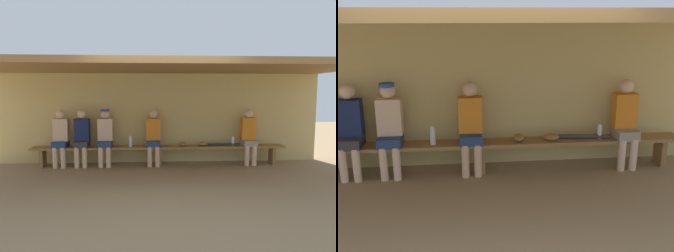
{
  "view_description": "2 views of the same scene",
  "coord_description": "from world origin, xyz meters",
  "views": [
    {
      "loc": [
        -0.22,
        -5.67,
        1.72
      ],
      "look_at": [
        0.18,
        1.3,
        0.97
      ],
      "focal_mm": 32.77,
      "sensor_mm": 36.0,
      "label": 1
    },
    {
      "loc": [
        -0.24,
        -3.99,
        2.29
      ],
      "look_at": [
        0.32,
        1.23,
        0.78
      ],
      "focal_mm": 42.83,
      "sensor_mm": 36.0,
      "label": 2
    }
  ],
  "objects": [
    {
      "name": "baseball_glove_tan",
      "position": [
        0.55,
        1.56,
        0.51
      ],
      "size": [
        0.21,
        0.27,
        0.09
      ],
      "primitive_type": "ellipsoid",
      "rotation": [
        0.0,
        0.0,
        4.54
      ],
      "color": "olive",
      "rests_on": "bench"
    },
    {
      "name": "ground_plane",
      "position": [
        0.0,
        0.0,
        0.0
      ],
      "size": [
        24.0,
        24.0,
        0.0
      ],
      "primitive_type": "plane",
      "color": "#937754"
    },
    {
      "name": "baseball_bat",
      "position": [
        1.52,
        1.55,
        0.49
      ],
      "size": [
        0.77,
        0.15,
        0.07
      ],
      "primitive_type": "cylinder",
      "rotation": [
        0.0,
        1.57,
        -0.11
      ],
      "color": "#333338",
      "rests_on": "bench"
    },
    {
      "name": "back_wall",
      "position": [
        0.0,
        2.0,
        1.1
      ],
      "size": [
        8.0,
        0.2,
        2.2
      ],
      "primitive_type": "cube",
      "color": "tan",
      "rests_on": "ground"
    },
    {
      "name": "water_bottle_clear",
      "position": [
        1.76,
        1.53,
        0.56
      ],
      "size": [
        0.07,
        0.07,
        0.22
      ],
      "color": "silver",
      "rests_on": "bench"
    },
    {
      "name": "bench",
      "position": [
        0.0,
        1.55,
        0.39
      ],
      "size": [
        6.0,
        0.36,
        0.46
      ],
      "color": "olive",
      "rests_on": "ground"
    },
    {
      "name": "player_in_white",
      "position": [
        -1.29,
        1.55,
        0.75
      ],
      "size": [
        0.34,
        0.42,
        1.34
      ],
      "color": "navy",
      "rests_on": "ground"
    },
    {
      "name": "player_with_sunglasses",
      "position": [
        2.15,
        1.55,
        0.73
      ],
      "size": [
        0.34,
        0.42,
        1.34
      ],
      "color": "gray",
      "rests_on": "ground"
    },
    {
      "name": "player_shirtless_tan",
      "position": [
        -0.15,
        1.55,
        0.73
      ],
      "size": [
        0.34,
        0.42,
        1.34
      ],
      "color": "navy",
      "rests_on": "ground"
    },
    {
      "name": "player_in_blue",
      "position": [
        -1.83,
        1.55,
        0.73
      ],
      "size": [
        0.34,
        0.42,
        1.34
      ],
      "color": "#333338",
      "rests_on": "ground"
    },
    {
      "name": "water_bottle_green",
      "position": [
        -0.69,
        1.52,
        0.59
      ],
      "size": [
        0.08,
        0.08,
        0.26
      ],
      "color": "silver",
      "rests_on": "bench"
    },
    {
      "name": "dugout_roof",
      "position": [
        0.0,
        0.7,
        2.26
      ],
      "size": [
        8.0,
        2.8,
        0.12
      ],
      "primitive_type": "cube",
      "color": "olive",
      "rests_on": "back_wall"
    },
    {
      "name": "baseball_glove_worn",
      "position": [
        1.03,
        1.53,
        0.51
      ],
      "size": [
        0.28,
        0.24,
        0.09
      ],
      "primitive_type": "ellipsoid",
      "rotation": [
        0.0,
        0.0,
        5.93
      ],
      "color": "olive",
      "rests_on": "bench"
    }
  ]
}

